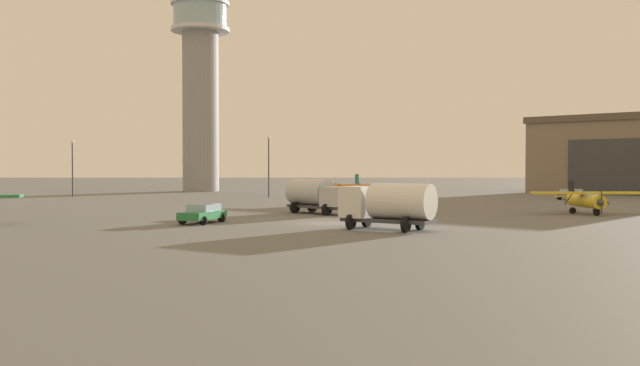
% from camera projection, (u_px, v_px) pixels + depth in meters
% --- Properties ---
extents(ground_plane, '(400.00, 400.00, 0.00)m').
position_uv_depth(ground_plane, '(328.00, 223.00, 49.57)').
color(ground_plane, '#60605E').
extents(control_tower, '(9.47, 9.47, 34.89)m').
position_uv_depth(control_tower, '(202.00, 84.00, 113.06)').
color(control_tower, gray).
rests_on(control_tower, ground_plane).
extents(airplane_yellow, '(9.42, 7.40, 2.79)m').
position_uv_depth(airplane_yellow, '(587.00, 199.00, 59.25)').
color(airplane_yellow, gold).
rests_on(airplane_yellow, ground_plane).
extents(airplane_orange, '(10.89, 8.55, 3.23)m').
position_uv_depth(airplane_orange, '(351.00, 191.00, 72.55)').
color(airplane_orange, orange).
rests_on(airplane_orange, ground_plane).
extents(truck_fuel_tanker_white, '(6.30, 5.15, 3.00)m').
position_uv_depth(truck_fuel_tanker_white, '(390.00, 204.00, 44.30)').
color(truck_fuel_tanker_white, '#38383D').
rests_on(truck_fuel_tanker_white, ground_plane).
extents(truck_fuel_tanker_silver, '(5.87, 6.00, 2.94)m').
position_uv_depth(truck_fuel_tanker_silver, '(318.00, 195.00, 59.61)').
color(truck_fuel_tanker_silver, '#38383D').
rests_on(truck_fuel_tanker_silver, ground_plane).
extents(car_blue, '(2.88, 4.31, 1.37)m').
position_uv_depth(car_blue, '(574.00, 194.00, 83.30)').
color(car_blue, '#2847A8').
rests_on(car_blue, ground_plane).
extents(car_green, '(3.12, 4.59, 1.37)m').
position_uv_depth(car_green, '(205.00, 213.00, 49.62)').
color(car_green, '#287A42').
rests_on(car_green, ground_plane).
extents(light_post_east, '(0.44, 0.44, 8.06)m').
position_uv_depth(light_post_east, '(270.00, 161.00, 90.70)').
color(light_post_east, '#38383D').
rests_on(light_post_east, ground_plane).
extents(light_post_north, '(0.44, 0.44, 7.55)m').
position_uv_depth(light_post_north, '(74.00, 163.00, 92.35)').
color(light_post_north, '#38383D').
rests_on(light_post_north, ground_plane).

